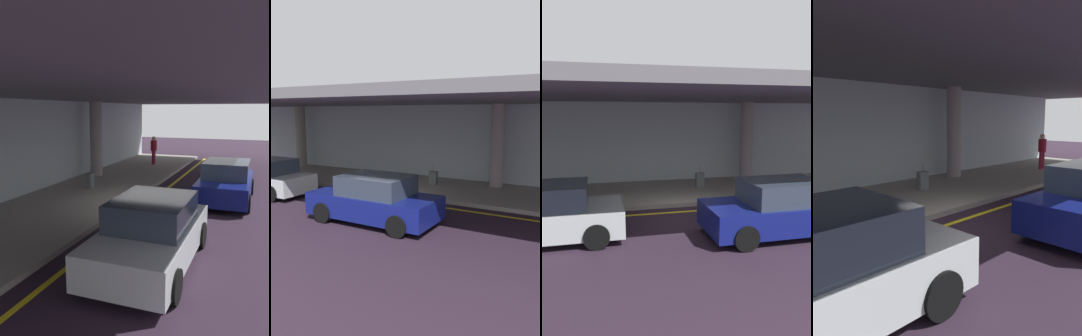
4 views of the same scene
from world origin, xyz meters
TOP-DOWN VIEW (x-y plane):
  - ground_plane at (0.00, 0.00)m, footprint 60.00×60.00m
  - sidewalk at (0.00, 3.10)m, footprint 26.00×4.20m
  - lane_stripe_yellow at (0.00, 0.46)m, footprint 26.00×0.14m
  - support_column_left_mid at (4.00, 4.39)m, footprint 0.60×0.60m
  - ceiling_overhang at (0.00, 2.60)m, footprint 28.00×13.20m
  - terminal_back_wall at (0.00, 5.35)m, footprint 26.00×0.30m
  - traveler_with_luggage at (8.46, 2.82)m, footprint 0.38×0.38m
  - suitcase_upright_primary at (1.40, 3.35)m, footprint 0.36×0.22m

SIDE VIEW (x-z plane):
  - ground_plane at x=0.00m, z-range 0.00..0.00m
  - lane_stripe_yellow at x=0.00m, z-range 0.00..0.01m
  - sidewalk at x=0.00m, z-range 0.00..0.15m
  - suitcase_upright_primary at x=1.40m, z-range 0.01..0.91m
  - traveler_with_luggage at x=8.46m, z-range 0.27..1.95m
  - terminal_back_wall at x=0.00m, z-range 0.00..3.80m
  - support_column_left_mid at x=4.00m, z-range 0.15..3.80m
  - ceiling_overhang at x=0.00m, z-range 3.80..4.10m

